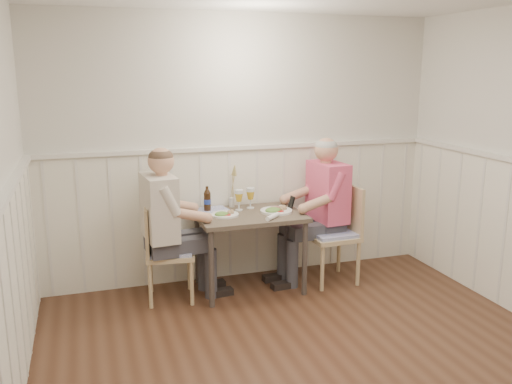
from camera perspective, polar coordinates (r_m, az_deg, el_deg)
room_shell at (r=3.27m, az=9.79°, el=2.84°), size 4.04×4.54×2.60m
wainscot at (r=4.08m, az=4.86°, el=-7.05°), size 4.00×4.49×1.34m
dining_table at (r=5.11m, az=-0.69°, el=-3.32°), size 0.99×0.70×0.75m
chair_right at (r=5.41m, az=8.55°, el=-3.99°), size 0.47×0.47×0.96m
chair_left at (r=5.00m, az=-9.73°, el=-5.89°), size 0.47×0.47×0.90m
man_in_pink at (r=5.43m, az=7.07°, el=-2.91°), size 0.70×0.48×1.45m
diner_cream at (r=4.93m, az=-9.51°, el=-4.72°), size 0.70×0.48×1.44m
plate_man at (r=5.12m, az=2.07°, el=-1.87°), size 0.30×0.30×0.08m
plate_diner at (r=5.00m, az=-3.42°, el=-2.30°), size 0.26×0.26×0.07m
beer_glass_a at (r=5.24m, az=-0.59°, el=-0.28°), size 0.08×0.08×0.20m
beer_glass_b at (r=5.16m, az=-1.82°, el=-0.49°), size 0.08×0.08×0.20m
beer_bottle at (r=5.16m, az=-5.15°, el=-0.85°), size 0.07×0.07×0.24m
rolled_napkin at (r=4.90m, az=1.78°, el=-2.60°), size 0.17×0.16×0.04m
grass_vase at (r=5.29m, az=-2.58°, el=0.49°), size 0.05×0.05×0.43m
gingham_mat at (r=5.21m, az=-4.69°, el=-1.90°), size 0.35×0.29×0.01m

